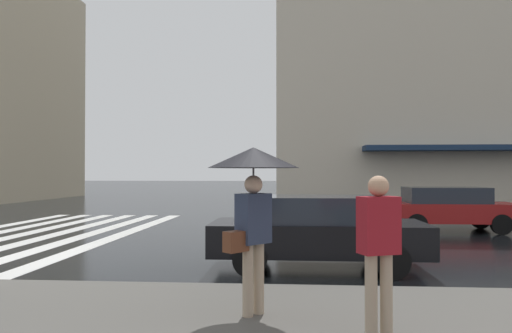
% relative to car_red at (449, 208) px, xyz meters
% --- Properties ---
extents(ground_plane, '(220.00, 220.00, 0.00)m').
position_rel_car_red_xyz_m(ground_plane, '(-5.50, 10.57, -0.76)').
color(ground_plane, black).
extents(zebra_crossing, '(13.00, 5.50, 0.01)m').
position_rel_car_red_xyz_m(zebra_crossing, '(-1.50, 12.65, -0.75)').
color(zebra_crossing, silver).
rests_on(zebra_crossing, ground_plane).
extents(haussmann_block_corner, '(18.84, 26.75, 23.72)m').
position_rel_car_red_xyz_m(haussmann_block_corner, '(15.81, -7.62, 10.85)').
color(haussmann_block_corner, beige).
rests_on(haussmann_block_corner, ground_plane).
extents(car_red, '(1.85, 4.10, 1.41)m').
position_rel_car_red_xyz_m(car_red, '(0.00, 0.00, 0.00)').
color(car_red, maroon).
rests_on(car_red, ground_plane).
extents(car_black, '(1.85, 4.10, 1.41)m').
position_rel_car_red_xyz_m(car_black, '(-6.50, 4.46, 0.00)').
color(car_black, black).
rests_on(car_black, ground_plane).
extents(pedestrian_with_floral_umbrella, '(1.10, 1.10, 2.02)m').
position_rel_car_red_xyz_m(pedestrian_with_floral_umbrella, '(-10.15, 5.47, 1.05)').
color(pedestrian_with_floral_umbrella, '#2D3851').
rests_on(pedestrian_with_floral_umbrella, sidewalk_pavement).
extents(pedestrian_far_down_pavement, '(0.37, 0.46, 1.68)m').
position_rel_car_red_xyz_m(pedestrian_far_down_pavement, '(-10.80, 4.09, 0.38)').
color(pedestrian_far_down_pavement, maroon).
rests_on(pedestrian_far_down_pavement, sidewalk_pavement).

